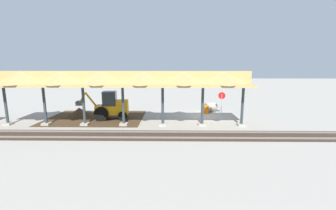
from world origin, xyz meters
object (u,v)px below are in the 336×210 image
(stop_sign, at_px, (222,98))
(backhoe, at_px, (111,107))
(concrete_pipe, at_px, (210,107))
(traffic_barrel, at_px, (206,110))

(stop_sign, bearing_deg, backhoe, 10.88)
(concrete_pipe, distance_m, traffic_barrel, 1.25)
(concrete_pipe, xyz_separation_m, traffic_barrel, (0.61, 1.09, -0.08))
(concrete_pipe, relative_size, traffic_barrel, 1.82)
(backhoe, xyz_separation_m, traffic_barrel, (-10.02, -2.58, -0.82))
(backhoe, height_order, concrete_pipe, backhoe)
(stop_sign, height_order, traffic_barrel, stop_sign)
(stop_sign, relative_size, concrete_pipe, 1.51)
(stop_sign, relative_size, backhoe, 0.48)
(stop_sign, relative_size, traffic_barrel, 2.75)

